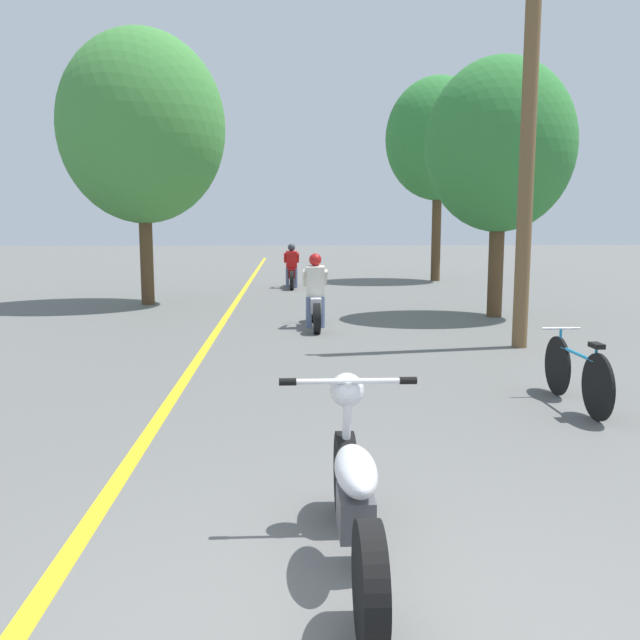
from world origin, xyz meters
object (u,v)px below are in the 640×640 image
object	(u,v)px
motorcycle_rider_far	(292,271)
utility_pole	(529,116)
roadside_tree_left	(142,128)
bicycle_parked	(577,373)
roadside_tree_right_near	(500,146)
motorcycle_foreground	(355,495)
motorcycle_rider_lead	(315,300)
roadside_tree_right_far	(438,139)

from	to	relation	value
motorcycle_rider_far	utility_pole	bearing A→B (deg)	-70.75
roadside_tree_left	motorcycle_rider_far	bearing A→B (deg)	49.43
utility_pole	motorcycle_rider_far	size ratio (longest dim) A/B	3.50
motorcycle_rider_far	bicycle_parked	xyz separation A→B (m)	(3.04, -14.07, -0.15)
utility_pole	motorcycle_rider_far	world-z (taller)	utility_pole
roadside_tree_right_near	motorcycle_rider_far	world-z (taller)	roadside_tree_right_near
roadside_tree_right_near	roadside_tree_left	bearing A→B (deg)	161.77
roadside_tree_left	motorcycle_foreground	bearing A→B (deg)	-73.66
motorcycle_rider_lead	motorcycle_rider_far	world-z (taller)	motorcycle_rider_lead
motorcycle_rider_lead	roadside_tree_right_far	bearing A→B (deg)	66.32
roadside_tree_left	roadside_tree_right_far	bearing A→B (deg)	37.38
motorcycle_rider_lead	bicycle_parked	world-z (taller)	motorcycle_rider_lead
roadside_tree_right_near	motorcycle_rider_lead	bearing A→B (deg)	-160.83
motorcycle_rider_lead	bicycle_parked	xyz separation A→B (m)	(2.62, -5.88, -0.17)
roadside_tree_right_far	motorcycle_rider_lead	world-z (taller)	roadside_tree_right_far
utility_pole	roadside_tree_left	size ratio (longest dim) A/B	1.08
motorcycle_rider_lead	bicycle_parked	bearing A→B (deg)	-65.94
roadside_tree_right_far	motorcycle_rider_far	distance (m)	7.09
motorcycle_rider_far	motorcycle_foreground	bearing A→B (deg)	-89.11
roadside_tree_right_near	roadside_tree_left	size ratio (longest dim) A/B	0.82
roadside_tree_left	motorcycle_rider_lead	distance (m)	6.79
utility_pole	roadside_tree_right_far	bearing A→B (deg)	83.74
roadside_tree_right_near	motorcycle_foreground	world-z (taller)	roadside_tree_right_near
bicycle_parked	motorcycle_rider_lead	bearing A→B (deg)	114.06
motorcycle_foreground	motorcycle_rider_far	bearing A→B (deg)	90.89
roadside_tree_left	motorcycle_foreground	size ratio (longest dim) A/B	3.30
roadside_tree_left	motorcycle_foreground	distance (m)	14.30
motorcycle_rider_far	bicycle_parked	bearing A→B (deg)	-77.82
roadside_tree_right_near	roadside_tree_right_far	xyz separation A→B (m)	(0.72, 9.24, 1.25)
roadside_tree_left	motorcycle_rider_far	xyz separation A→B (m)	(3.60, 4.21, -3.76)
utility_pole	roadside_tree_left	xyz separation A→B (m)	(-7.26, 6.25, 0.63)
roadside_tree_left	roadside_tree_right_near	bearing A→B (deg)	-18.23
utility_pole	motorcycle_foreground	distance (m)	8.39
bicycle_parked	utility_pole	bearing A→B (deg)	80.31
roadside_tree_right_near	bicycle_parked	bearing A→B (deg)	-100.25
roadside_tree_right_far	motorcycle_rider_far	size ratio (longest dim) A/B	3.42
roadside_tree_right_near	roadside_tree_right_far	size ratio (longest dim) A/B	0.78
roadside_tree_left	motorcycle_foreground	world-z (taller)	roadside_tree_left
roadside_tree_right_far	roadside_tree_left	distance (m)	10.93
roadside_tree_right_far	roadside_tree_right_near	bearing A→B (deg)	-94.45
roadside_tree_left	motorcycle_rider_lead	size ratio (longest dim) A/B	3.21
utility_pole	bicycle_parked	bearing A→B (deg)	-99.69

